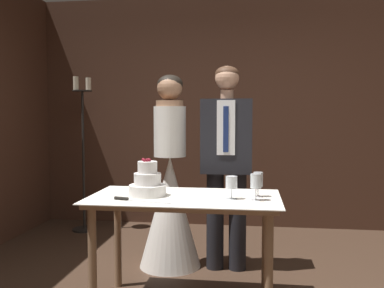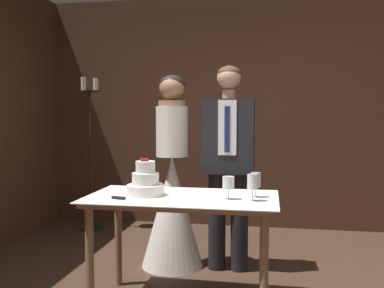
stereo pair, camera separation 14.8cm
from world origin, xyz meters
The scene contains 10 objects.
wall_back centered at (0.00, 2.54, 1.37)m, with size 4.70×0.12×2.75m, color #472B1E.
cake_table centered at (-0.13, 0.23, 0.67)m, with size 1.31×0.72×0.78m.
tiered_cake centered at (-0.39, 0.22, 0.86)m, with size 0.26×0.26×0.26m.
cake_knife centered at (-0.45, 0.03, 0.78)m, with size 0.40×0.12×0.02m.
wine_glass_near centered at (0.36, 0.15, 0.89)m, with size 0.07×0.07×0.18m.
wine_glass_middle centered at (0.37, 0.28, 0.89)m, with size 0.07×0.07×0.17m.
wine_glass_far centered at (0.20, 0.17, 0.88)m, with size 0.08×0.08×0.15m.
bride centered at (-0.38, 1.00, 0.63)m, with size 0.54×0.54×1.69m.
groom centered at (0.12, 1.00, 0.99)m, with size 0.43×0.25×1.75m.
candle_stand centered at (-1.59, 2.03, 0.85)m, with size 0.28×0.28×1.78m.
Camera 2 is at (0.46, -2.64, 1.33)m, focal length 40.00 mm.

